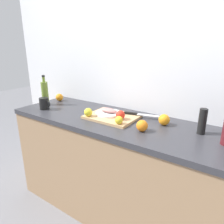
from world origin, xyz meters
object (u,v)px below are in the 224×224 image
Objects in this scene: fish_fillet at (108,110)px; lemon_0 at (88,112)px; white_plate at (108,113)px; orange_0 at (142,126)px; olive_oil_bottle at (45,93)px; coffee_mug_1 at (44,103)px; chef_knife at (137,114)px; pepper_mill at (202,121)px; cutting_board at (112,117)px.

lemon_0 reaches higher than fish_fillet.
white_plate is 0.39m from orange_0.
olive_oil_bottle is at bearing -175.13° from white_plate.
coffee_mug_1 is (0.11, -0.11, -0.07)m from olive_oil_bottle.
orange_0 is at bearing 1.48° from lemon_0.
orange_0 reaches higher than white_plate.
white_plate is 0.74× the size of chef_knife.
pepper_mill is (0.35, 0.18, 0.05)m from orange_0.
fish_fillet is 2.38× the size of lemon_0.
pepper_mill is (0.50, -0.05, 0.06)m from chef_knife.
chef_knife is at bearing 36.90° from cutting_board.
lemon_0 is 0.84× the size of orange_0.
lemon_0 reaches higher than white_plate.
pepper_mill reaches higher than cutting_board.
lemon_0 is (-0.31, -0.24, 0.02)m from chef_knife.
lemon_0 is 0.50m from coffee_mug_1.
cutting_board is 3.19× the size of coffee_mug_1.
olive_oil_bottle reaches higher than coffee_mug_1.
white_plate is 1.22× the size of pepper_mill.
orange_0 is (1.08, -0.06, -0.08)m from olive_oil_bottle.
orange_0 is (0.47, 0.01, -0.01)m from lemon_0.
chef_knife is at bearing 27.38° from fish_fillet.
coffee_mug_1 is (-0.50, -0.03, 0.00)m from lemon_0.
orange_0 reaches higher than chef_knife.
chef_knife is 4.30× the size of lemon_0.
lemon_0 is at bearing -127.55° from fish_fillet.
olive_oil_bottle is 1.09m from orange_0.
coffee_mug_1 is at bearing -42.91° from olive_oil_bottle.
fish_fillet is 0.72m from olive_oil_bottle.
white_plate is 1.33× the size of fish_fillet.
lemon_0 is 0.54× the size of coffee_mug_1.
orange_0 is (0.16, -0.23, 0.01)m from chef_knife.
pepper_mill is at bearing -19.93° from chef_knife.
chef_knife is 0.51m from pepper_mill.
fish_fillet reaches higher than chef_knife.
olive_oil_bottle is (-0.72, -0.06, 0.07)m from fish_fillet.
white_plate is 3.18× the size of lemon_0.
orange_0 is at bearing -151.87° from pepper_mill.
cutting_board is 0.20m from lemon_0.
fish_fillet is at bearing -174.97° from pepper_mill.
pepper_mill is at bearing 4.95° from olive_oil_bottle.
olive_oil_bottle is (-0.61, 0.07, 0.07)m from lemon_0.
coffee_mug_1 is (-0.60, -0.17, 0.00)m from fish_fillet.
lemon_0 reaches higher than orange_0.
chef_knife is (0.21, 0.11, 0.00)m from white_plate.
pepper_mill reaches higher than coffee_mug_1.
fish_fillet reaches higher than cutting_board.
olive_oil_bottle is 0.17m from coffee_mug_1.
cutting_board is at bearing 3.51° from olive_oil_bottle.
olive_oil_bottle reaches higher than white_plate.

